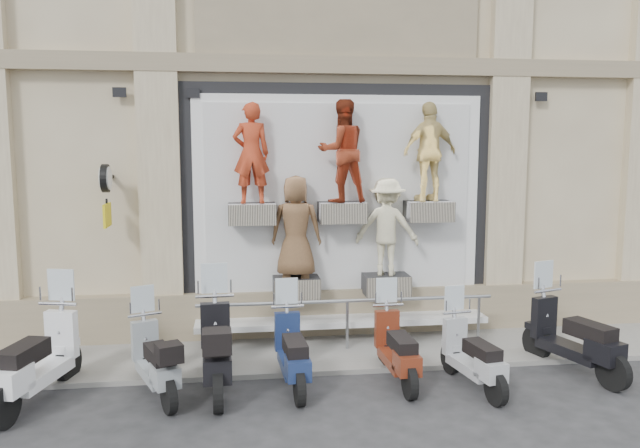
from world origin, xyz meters
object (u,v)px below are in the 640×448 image
at_px(scooter_f, 397,334).
at_px(scooter_e, 292,337).
at_px(clock_sign_bracket, 106,187).
at_px(scooter_g, 473,342).
at_px(scooter_b, 36,342).
at_px(guard_rail, 347,326).
at_px(scooter_h, 574,321).
at_px(scooter_c, 154,345).
at_px(scooter_d, 216,332).

bearing_deg(scooter_f, scooter_e, 177.69).
bearing_deg(scooter_f, clock_sign_bracket, 155.56).
bearing_deg(scooter_g, scooter_b, 167.83).
height_order(guard_rail, scooter_h, scooter_h).
bearing_deg(scooter_e, scooter_g, -11.83).
xyz_separation_m(guard_rail, scooter_c, (-2.97, -1.42, 0.26)).
relative_size(scooter_e, scooter_g, 1.07).
height_order(guard_rail, scooter_d, scooter_d).
distance_m(clock_sign_bracket, scooter_h, 7.66).
height_order(clock_sign_bracket, scooter_g, clock_sign_bracket).
bearing_deg(scooter_f, scooter_h, -2.65).
relative_size(clock_sign_bracket, scooter_f, 0.57).
distance_m(guard_rail, scooter_c, 3.30).
relative_size(guard_rail, scooter_f, 2.84).
distance_m(scooter_b, scooter_g, 6.04).
distance_m(scooter_e, scooter_g, 2.59).
distance_m(scooter_c, scooter_e, 1.93).
bearing_deg(scooter_d, scooter_g, -9.62).
relative_size(clock_sign_bracket, scooter_b, 0.48).
relative_size(scooter_b, scooter_c, 1.18).
bearing_deg(scooter_f, guard_rail, 108.22).
xyz_separation_m(scooter_c, scooter_d, (0.84, 0.11, 0.13)).
relative_size(scooter_d, scooter_g, 1.23).
distance_m(scooter_e, scooter_h, 4.30).
bearing_deg(scooter_h, scooter_g, 173.79).
relative_size(guard_rail, scooter_b, 2.40).
bearing_deg(guard_rail, scooter_d, -148.53).
bearing_deg(scooter_g, scooter_f, 149.78).
bearing_deg(scooter_h, clock_sign_bracket, 147.81).
distance_m(scooter_c, scooter_g, 4.49).
xyz_separation_m(scooter_d, scooter_g, (3.64, -0.44, -0.16)).
bearing_deg(scooter_g, scooter_e, 161.83).
xyz_separation_m(guard_rail, clock_sign_bracket, (-3.90, 0.47, 2.34)).
height_order(guard_rail, scooter_b, scooter_b).
distance_m(guard_rail, scooter_d, 2.53).
xyz_separation_m(clock_sign_bracket, scooter_h, (7.16, -1.85, -1.98)).
xyz_separation_m(guard_rail, scooter_g, (1.51, -1.74, 0.23)).
distance_m(guard_rail, scooter_b, 4.76).
xyz_separation_m(scooter_d, scooter_f, (2.63, -0.05, -0.13)).
distance_m(scooter_d, scooter_e, 1.09).
xyz_separation_m(scooter_f, scooter_g, (1.02, -0.39, -0.03)).
distance_m(clock_sign_bracket, scooter_g, 6.21).
xyz_separation_m(scooter_c, scooter_h, (6.23, 0.03, 0.09)).
xyz_separation_m(guard_rail, scooter_h, (3.26, -1.39, 0.36)).
height_order(clock_sign_bracket, scooter_f, clock_sign_bracket).
bearing_deg(scooter_h, scooter_c, 162.62).
bearing_deg(scooter_b, guard_rail, 32.31).
bearing_deg(clock_sign_bracket, scooter_f, -22.50).
relative_size(guard_rail, scooter_h, 2.50).
height_order(scooter_d, scooter_e, scooter_d).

